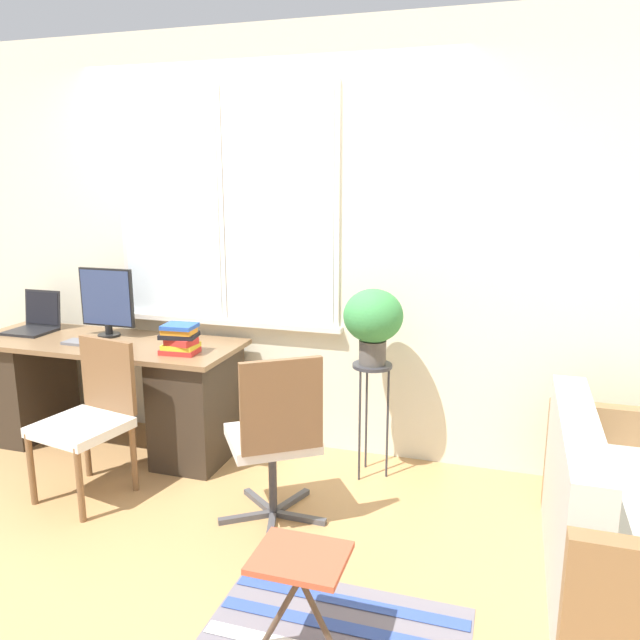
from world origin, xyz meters
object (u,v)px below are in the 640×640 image
object	(u,v)px
monitor	(107,301)
mouse	(126,346)
laptop	(35,323)
book_stack	(180,339)
couch_loveseat	(639,536)
potted_plant	(373,319)
office_chair_swivel	(275,436)
plant_stand	(372,381)
desk_chair_wooden	(89,415)
folding_stool	(300,567)
keyboard	(92,343)

from	to	relation	value
monitor	mouse	world-z (taller)	monitor
laptop	book_stack	xyz separation A→B (m)	(1.26, -0.20, 0.03)
couch_loveseat	potted_plant	world-z (taller)	potted_plant
office_chair_swivel	potted_plant	xyz separation A→B (m)	(0.35, 0.69, 0.49)
book_stack	office_chair_swivel	bearing A→B (deg)	-30.71
couch_loveseat	plant_stand	size ratio (longest dim) A/B	2.01
office_chair_swivel	potted_plant	world-z (taller)	potted_plant
book_stack	office_chair_swivel	distance (m)	0.99
desk_chair_wooden	couch_loveseat	distance (m)	2.84
office_chair_swivel	desk_chair_wooden	bearing A→B (deg)	-34.78
laptop	desk_chair_wooden	xyz separation A→B (m)	(0.94, -0.68, -0.32)
monitor	potted_plant	size ratio (longest dim) A/B	1.03
office_chair_swivel	plant_stand	distance (m)	0.78
plant_stand	potted_plant	world-z (taller)	potted_plant
desk_chair_wooden	folding_stool	size ratio (longest dim) A/B	2.05
desk_chair_wooden	folding_stool	bearing A→B (deg)	-17.28
desk_chair_wooden	couch_loveseat	xyz separation A→B (m)	(2.83, -0.06, -0.20)
mouse	potted_plant	size ratio (longest dim) A/B	0.14
mouse	laptop	bearing A→B (deg)	166.90
keyboard	folding_stool	bearing A→B (deg)	-35.18
couch_loveseat	monitor	bearing A→B (deg)	76.35
monitor	couch_loveseat	world-z (taller)	monitor
office_chair_swivel	plant_stand	size ratio (longest dim) A/B	1.33
book_stack	plant_stand	bearing A→B (deg)	10.41
mouse	plant_stand	distance (m)	1.56
mouse	office_chair_swivel	world-z (taller)	office_chair_swivel
laptop	mouse	size ratio (longest dim) A/B	4.61
desk_chair_wooden	plant_stand	bearing A→B (deg)	36.08
mouse	keyboard	bearing A→B (deg)	177.95
office_chair_swivel	monitor	bearing A→B (deg)	-60.55
laptop	plant_stand	size ratio (longest dim) A/B	0.42
office_chair_swivel	folding_stool	size ratio (longest dim) A/B	2.19
monitor	plant_stand	xyz separation A→B (m)	(1.83, -0.03, -0.37)
desk_chair_wooden	office_chair_swivel	size ratio (longest dim) A/B	0.94
desk_chair_wooden	potted_plant	world-z (taller)	potted_plant
book_stack	folding_stool	bearing A→B (deg)	-46.95
couch_loveseat	potted_plant	xyz separation A→B (m)	(-1.35, 0.75, 0.71)
desk_chair_wooden	folding_stool	xyz separation A→B (m)	(1.55, -0.84, -0.10)
laptop	folding_stool	distance (m)	2.95
laptop	couch_loveseat	size ratio (longest dim) A/B	0.21
office_chair_swivel	plant_stand	bearing A→B (deg)	-151.67
keyboard	mouse	bearing A→B (deg)	-2.05
monitor	desk_chair_wooden	world-z (taller)	monitor
desk_chair_wooden	book_stack	bearing A→B (deg)	66.88
keyboard	potted_plant	size ratio (longest dim) A/B	0.85
laptop	potted_plant	world-z (taller)	potted_plant
plant_stand	book_stack	bearing A→B (deg)	-169.59
mouse	couch_loveseat	distance (m)	2.98
folding_stool	book_stack	bearing A→B (deg)	133.05
mouse	book_stack	bearing A→B (deg)	-0.05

